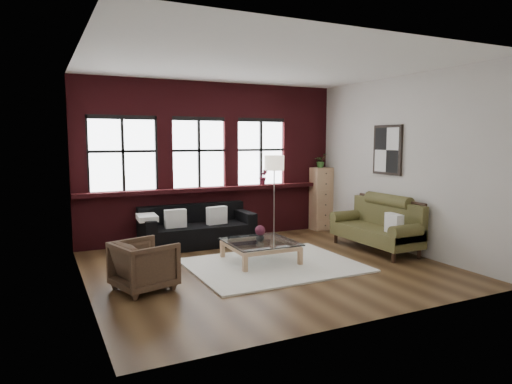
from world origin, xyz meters
name	(u,v)px	position (x,y,z in m)	size (l,w,h in m)	color
floor	(267,267)	(0.00, 0.00, 0.00)	(5.50, 5.50, 0.00)	#432D18
ceiling	(267,64)	(0.00, 0.00, 3.20)	(5.50, 5.50, 0.00)	white
wall_back	(212,161)	(0.00, 2.50, 1.60)	(5.50, 5.50, 0.00)	beige
wall_front	(372,181)	(0.00, -2.50, 1.60)	(5.50, 5.50, 0.00)	beige
wall_left	(81,174)	(-2.75, 0.00, 1.60)	(5.00, 5.00, 0.00)	beige
wall_right	(400,164)	(2.75, 0.00, 1.60)	(5.00, 5.00, 0.00)	beige
brick_backwall	(213,161)	(0.00, 2.44, 1.60)	(5.50, 0.12, 3.20)	#4A1116
sill_ledge	(215,189)	(0.00, 2.35, 1.04)	(5.50, 0.30, 0.08)	#4A1116
window_left	(123,155)	(-1.80, 2.45, 1.75)	(1.38, 0.10, 1.50)	black
window_mid	(199,154)	(-0.30, 2.45, 1.75)	(1.38, 0.10, 1.50)	black
window_right	(260,153)	(1.10, 2.45, 1.75)	(1.38, 0.10, 1.50)	black
wall_poster	(387,150)	(2.72, 0.30, 1.85)	(0.05, 0.74, 0.94)	black
shag_rug	(273,265)	(0.12, -0.01, 0.01)	(2.65, 2.08, 0.03)	white
dark_sofa	(198,226)	(-0.53, 1.90, 0.39)	(2.16, 0.87, 0.78)	black
pillow_a	(175,219)	(-0.99, 1.80, 0.58)	(0.40, 0.14, 0.34)	silver
pillow_b	(217,215)	(-0.17, 1.80, 0.58)	(0.40, 0.14, 0.34)	silver
vintage_settee	(375,224)	(2.30, 0.10, 0.50)	(0.84, 1.88, 1.00)	#4F4A24
pillow_settee	(394,224)	(2.22, -0.48, 0.61)	(0.14, 0.38, 0.34)	silver
armchair	(144,265)	(-2.02, -0.28, 0.34)	(0.73, 0.75, 0.68)	#443022
coffee_table	(260,252)	(0.03, 0.29, 0.17)	(1.10, 1.10, 0.37)	tan
vase	(260,237)	(0.03, 0.29, 0.43)	(0.14, 0.14, 0.15)	#B2B2B2
flowers	(260,230)	(0.03, 0.29, 0.54)	(0.17, 0.17, 0.17)	#501B2D
drawer_chest	(320,198)	(2.53, 2.26, 0.71)	(0.44, 0.44, 1.41)	tan
potted_plant_top	(320,161)	(2.53, 2.26, 1.57)	(0.28, 0.24, 0.31)	#2D5923
floor_lamp	(274,194)	(1.11, 1.82, 0.94)	(0.40, 0.40, 1.87)	#A5A5A8
sill_plant	(263,177)	(1.11, 2.32, 1.26)	(0.19, 0.16, 0.35)	#501B2D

